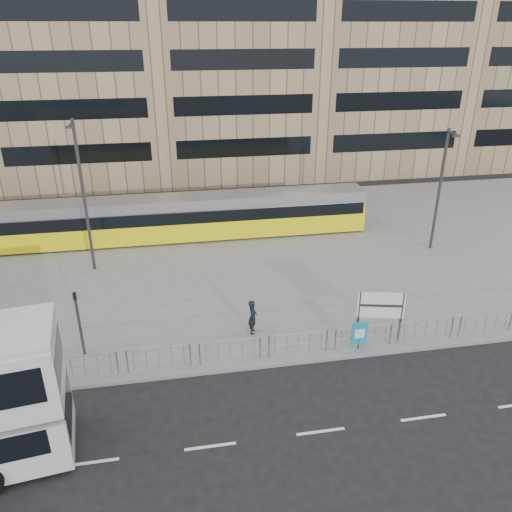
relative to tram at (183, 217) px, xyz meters
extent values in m
plane|color=black|center=(2.01, -14.75, -1.62)|extent=(120.00, 120.00, 0.00)
cube|color=slate|center=(2.01, -2.75, -1.55)|extent=(64.00, 24.00, 0.15)
cube|color=gray|center=(2.01, -14.70, -1.55)|extent=(64.00, 0.25, 0.17)
cube|color=tan|center=(-7.99, 19.25, 9.38)|extent=(14.00, 16.00, 22.00)
cube|color=tan|center=(6.01, 19.25, 10.38)|extent=(14.00, 16.00, 24.00)
cube|color=tan|center=(20.01, 19.25, 8.88)|extent=(14.00, 16.00, 21.00)
cube|color=tan|center=(34.01, 19.25, 9.88)|extent=(14.00, 16.00, 23.00)
cylinder|color=#94969C|center=(4.01, -14.25, -0.42)|extent=(32.00, 0.05, 0.05)
cylinder|color=#94969C|center=(4.01, -14.25, -0.92)|extent=(32.00, 0.04, 0.04)
cube|color=white|center=(3.01, -18.75, -1.62)|extent=(62.00, 0.12, 0.01)
cube|color=#FBEB0D|center=(0.00, 0.00, -0.63)|extent=(24.90, 2.43, 1.42)
cube|color=black|center=(0.00, 0.00, 0.35)|extent=(24.54, 2.47, 0.80)
cube|color=#9F9FA3|center=(0.00, 0.00, 1.11)|extent=(24.89, 2.24, 0.71)
cube|color=#FBEB0D|center=(11.91, -0.04, -0.05)|extent=(1.07, 2.01, 2.31)
cylinder|color=#2D2D30|center=(0.00, 0.00, 0.04)|extent=(2.13, 2.13, 2.67)
cube|color=#2D2D30|center=(8.00, -0.02, -1.25)|extent=(2.67, 2.25, 0.44)
cube|color=#2D2D30|center=(-8.00, 0.02, -1.25)|extent=(2.67, 2.25, 0.44)
cylinder|color=#2D2D30|center=(7.29, -13.55, -0.25)|extent=(0.11, 0.11, 2.44)
cylinder|color=#2D2D30|center=(9.15, -13.98, -0.25)|extent=(0.11, 0.11, 2.44)
cube|color=white|center=(8.22, -13.76, 0.33)|extent=(2.08, 0.57, 1.27)
cylinder|color=#2D2D30|center=(7.08, -14.35, -1.11)|extent=(0.06, 0.06, 0.73)
cube|color=#0D90BD|center=(7.08, -14.35, -0.65)|extent=(0.73, 0.07, 1.09)
cube|color=white|center=(7.08, -14.38, -0.65)|extent=(0.46, 0.02, 0.46)
imported|color=black|center=(2.65, -12.21, -0.62)|extent=(0.52, 0.69, 1.71)
cylinder|color=#2D2D30|center=(-4.96, -12.59, 0.03)|extent=(0.12, 0.12, 3.00)
imported|color=#2D2D30|center=(-4.96, -12.59, 1.13)|extent=(0.19, 0.22, 1.00)
cylinder|color=#2D2D30|center=(-5.48, -3.90, 2.92)|extent=(0.18, 0.18, 8.78)
cylinder|color=#2D2D30|center=(-5.48, -4.30, 7.11)|extent=(0.14, 0.90, 0.14)
cube|color=#2D2D30|center=(-5.48, -4.75, 7.01)|extent=(0.45, 0.20, 0.12)
cylinder|color=#2D2D30|center=(15.72, -4.55, 2.38)|extent=(0.18, 0.18, 7.71)
cylinder|color=#2D2D30|center=(15.72, -4.95, 6.04)|extent=(0.14, 0.90, 0.14)
cube|color=#2D2D30|center=(15.72, -5.40, 5.94)|extent=(0.45, 0.20, 0.12)
camera|label=1|loc=(-0.70, -31.80, 11.74)|focal=35.00mm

